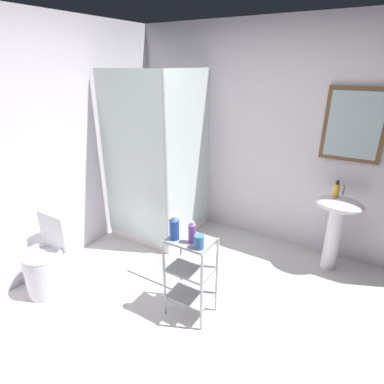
% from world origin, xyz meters
% --- Properties ---
extents(ground_plane, '(4.20, 4.20, 0.02)m').
position_xyz_m(ground_plane, '(0.00, 0.00, -0.01)').
color(ground_plane, silver).
extents(wall_back, '(4.20, 0.14, 2.50)m').
position_xyz_m(wall_back, '(0.01, 1.85, 1.25)').
color(wall_back, silver).
rests_on(wall_back, ground_plane).
extents(wall_left, '(0.10, 4.20, 2.50)m').
position_xyz_m(wall_left, '(-1.85, 0.00, 1.25)').
color(wall_left, silver).
rests_on(wall_left, ground_plane).
extents(shower_stall, '(0.92, 0.92, 2.00)m').
position_xyz_m(shower_stall, '(-1.20, 1.18, 0.46)').
color(shower_stall, white).
rests_on(shower_stall, ground_plane).
extents(pedestal_sink, '(0.46, 0.37, 0.81)m').
position_xyz_m(pedestal_sink, '(0.76, 1.52, 0.58)').
color(pedestal_sink, white).
rests_on(pedestal_sink, ground_plane).
extents(sink_faucet, '(0.03, 0.03, 0.10)m').
position_xyz_m(sink_faucet, '(0.76, 1.64, 0.86)').
color(sink_faucet, silver).
rests_on(sink_faucet, pedestal_sink).
extents(toilet, '(0.37, 0.49, 0.76)m').
position_xyz_m(toilet, '(-1.48, -0.23, 0.31)').
color(toilet, white).
rests_on(toilet, ground_plane).
extents(storage_cart, '(0.38, 0.28, 0.74)m').
position_xyz_m(storage_cart, '(-0.16, 0.19, 0.44)').
color(storage_cart, silver).
rests_on(storage_cart, ground_plane).
extents(hand_soap_bottle, '(0.06, 0.06, 0.17)m').
position_xyz_m(hand_soap_bottle, '(0.71, 1.53, 0.88)').
color(hand_soap_bottle, gold).
rests_on(hand_soap_bottle, pedestal_sink).
extents(shampoo_bottle_blue, '(0.08, 0.08, 0.21)m').
position_xyz_m(shampoo_bottle_blue, '(-0.27, 0.13, 0.83)').
color(shampoo_bottle_blue, '#294DB1').
rests_on(shampoo_bottle_blue, storage_cart).
extents(conditioner_bottle_purple, '(0.06, 0.06, 0.19)m').
position_xyz_m(conditioner_bottle_purple, '(-0.12, 0.16, 0.82)').
color(conditioner_bottle_purple, '#8E52A9').
rests_on(conditioner_bottle_purple, storage_cart).
extents(rinse_cup, '(0.08, 0.08, 0.11)m').
position_xyz_m(rinse_cup, '(-0.04, 0.12, 0.79)').
color(rinse_cup, '#3870B2').
rests_on(rinse_cup, storage_cart).
extents(bath_mat, '(0.60, 0.40, 0.02)m').
position_xyz_m(bath_mat, '(-0.74, 0.54, 0.01)').
color(bath_mat, gray).
rests_on(bath_mat, ground_plane).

